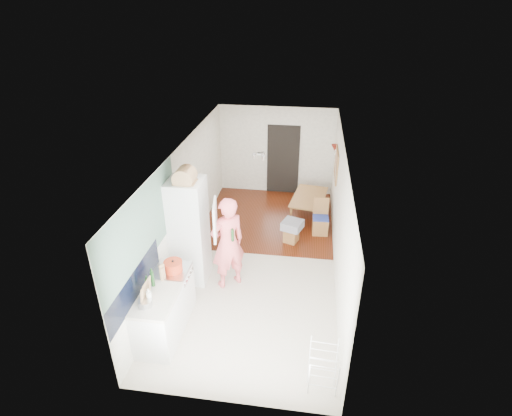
% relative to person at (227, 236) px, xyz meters
% --- Properties ---
extents(room_shell, '(3.20, 7.00, 2.50)m').
position_rel_person_xyz_m(room_shell, '(0.49, 0.89, 0.13)').
color(room_shell, white).
rests_on(room_shell, ground).
extents(floor, '(3.20, 7.00, 0.01)m').
position_rel_person_xyz_m(floor, '(0.49, 0.89, -1.12)').
color(floor, beige).
rests_on(floor, ground).
extents(wood_floor_overlay, '(3.20, 3.30, 0.01)m').
position_rel_person_xyz_m(wood_floor_overlay, '(0.49, 2.74, -1.11)').
color(wood_floor_overlay, '#5A1E11').
rests_on(wood_floor_overlay, room_shell).
extents(sage_wall_panel, '(0.02, 3.00, 1.30)m').
position_rel_person_xyz_m(sage_wall_panel, '(-1.10, -1.11, 0.73)').
color(sage_wall_panel, slate).
rests_on(sage_wall_panel, room_shell).
extents(tile_splashback, '(0.02, 1.90, 0.50)m').
position_rel_person_xyz_m(tile_splashback, '(-1.10, -1.66, 0.03)').
color(tile_splashback, black).
rests_on(tile_splashback, room_shell).
extents(doorway_recess, '(0.90, 0.04, 2.00)m').
position_rel_person_xyz_m(doorway_recess, '(0.69, 4.37, -0.12)').
color(doorway_recess, black).
rests_on(doorway_recess, room_shell).
extents(base_cabinet, '(0.60, 0.90, 0.86)m').
position_rel_person_xyz_m(base_cabinet, '(-0.81, -1.66, -0.69)').
color(base_cabinet, silver).
rests_on(base_cabinet, room_shell).
extents(worktop, '(0.62, 0.92, 0.06)m').
position_rel_person_xyz_m(worktop, '(-0.81, -1.66, -0.23)').
color(worktop, beige).
rests_on(worktop, room_shell).
extents(range_cooker, '(0.60, 0.60, 0.88)m').
position_rel_person_xyz_m(range_cooker, '(-0.81, -0.91, -0.68)').
color(range_cooker, silver).
rests_on(range_cooker, room_shell).
extents(cooker_top, '(0.60, 0.60, 0.04)m').
position_rel_person_xyz_m(cooker_top, '(-0.81, -0.91, -0.22)').
color(cooker_top, '#BBBBBD').
rests_on(cooker_top, room_shell).
extents(fridge_housing, '(0.66, 0.66, 2.15)m').
position_rel_person_xyz_m(fridge_housing, '(-0.78, 0.11, -0.04)').
color(fridge_housing, silver).
rests_on(fridge_housing, room_shell).
extents(fridge_door, '(0.14, 0.56, 0.70)m').
position_rel_person_xyz_m(fridge_door, '(-0.17, -0.19, 0.43)').
color(fridge_door, silver).
rests_on(fridge_door, room_shell).
extents(fridge_interior, '(0.02, 0.52, 0.66)m').
position_rel_person_xyz_m(fridge_interior, '(-0.47, 0.11, 0.43)').
color(fridge_interior, white).
rests_on(fridge_interior, room_shell).
extents(pinboard, '(0.03, 0.90, 0.70)m').
position_rel_person_xyz_m(pinboard, '(2.07, 2.79, 0.43)').
color(pinboard, tan).
rests_on(pinboard, room_shell).
extents(pinboard_frame, '(0.00, 0.94, 0.74)m').
position_rel_person_xyz_m(pinboard_frame, '(2.05, 2.79, 0.43)').
color(pinboard_frame, olive).
rests_on(pinboard_frame, room_shell).
extents(wall_sconce, '(0.18, 0.18, 0.16)m').
position_rel_person_xyz_m(wall_sconce, '(2.03, 3.44, 0.63)').
color(wall_sconce, maroon).
rests_on(wall_sconce, room_shell).
extents(person, '(0.97, 0.93, 2.24)m').
position_rel_person_xyz_m(person, '(0.00, 0.00, 0.00)').
color(person, '#F5676C').
rests_on(person, floor).
extents(dining_table, '(0.86, 1.31, 0.43)m').
position_rel_person_xyz_m(dining_table, '(1.51, 3.14, -0.91)').
color(dining_table, olive).
rests_on(dining_table, floor).
extents(dining_chair, '(0.38, 0.38, 0.87)m').
position_rel_person_xyz_m(dining_chair, '(1.78, 2.19, -0.68)').
color(dining_chair, olive).
rests_on(dining_chair, floor).
extents(stool, '(0.38, 0.38, 0.38)m').
position_rel_person_xyz_m(stool, '(1.12, 1.71, -0.93)').
color(stool, olive).
rests_on(stool, floor).
extents(grey_drape, '(0.54, 0.54, 0.19)m').
position_rel_person_xyz_m(grey_drape, '(1.14, 1.66, -0.64)').
color(grey_drape, gray).
rests_on(grey_drape, stool).
extents(drying_rack, '(0.43, 0.39, 0.80)m').
position_rel_person_xyz_m(drying_rack, '(1.81, -2.21, -0.72)').
color(drying_rack, silver).
rests_on(drying_rack, floor).
extents(bread_bin, '(0.44, 0.42, 0.20)m').
position_rel_person_xyz_m(bread_bin, '(-0.74, 0.03, 1.13)').
color(bread_bin, tan).
rests_on(bread_bin, fridge_housing).
extents(red_casserole, '(0.39, 0.39, 0.19)m').
position_rel_person_xyz_m(red_casserole, '(-0.75, -0.93, -0.11)').
color(red_casserole, red).
rests_on(red_casserole, cooker_top).
extents(steel_pan, '(0.25, 0.25, 0.11)m').
position_rel_person_xyz_m(steel_pan, '(-0.89, -1.84, -0.15)').
color(steel_pan, '#BBBBBD').
rests_on(steel_pan, worktop).
extents(held_bottle, '(0.05, 0.05, 0.25)m').
position_rel_person_xyz_m(held_bottle, '(0.12, -0.10, 0.08)').
color(held_bottle, '#173E18').
rests_on(held_bottle, person).
extents(bottle_a, '(0.07, 0.07, 0.27)m').
position_rel_person_xyz_m(bottle_a, '(-0.96, -1.55, -0.07)').
color(bottle_a, '#173E18').
rests_on(bottle_a, worktop).
extents(bottle_b, '(0.08, 0.08, 0.27)m').
position_rel_person_xyz_m(bottle_b, '(-0.95, -1.36, -0.07)').
color(bottle_b, '#173E18').
rests_on(bottle_b, worktop).
extents(bottle_c, '(0.09, 0.09, 0.20)m').
position_rel_person_xyz_m(bottle_c, '(-0.86, -1.75, -0.10)').
color(bottle_c, silver).
rests_on(bottle_c, worktop).
extents(pepper_mill_front, '(0.06, 0.06, 0.23)m').
position_rel_person_xyz_m(pepper_mill_front, '(-0.86, -1.19, -0.08)').
color(pepper_mill_front, tan).
rests_on(pepper_mill_front, worktop).
extents(pepper_mill_back, '(0.07, 0.07, 0.21)m').
position_rel_person_xyz_m(pepper_mill_back, '(-0.85, -1.13, -0.09)').
color(pepper_mill_back, tan).
rests_on(pepper_mill_back, worktop).
extents(chopping_boards, '(0.05, 0.26, 0.35)m').
position_rel_person_xyz_m(chopping_boards, '(-0.92, -1.72, -0.02)').
color(chopping_boards, tan).
rests_on(chopping_boards, worktop).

